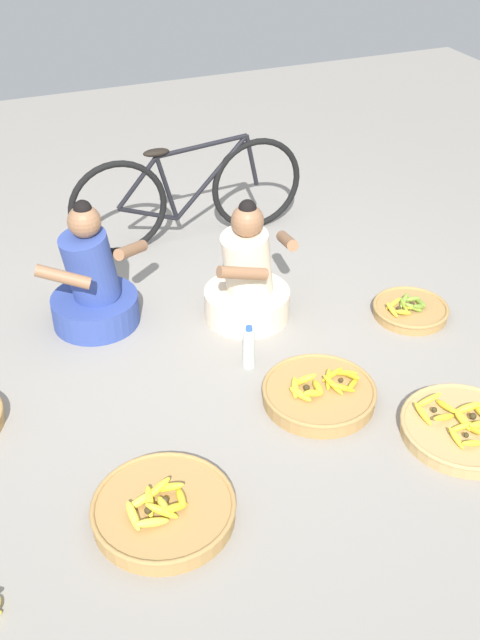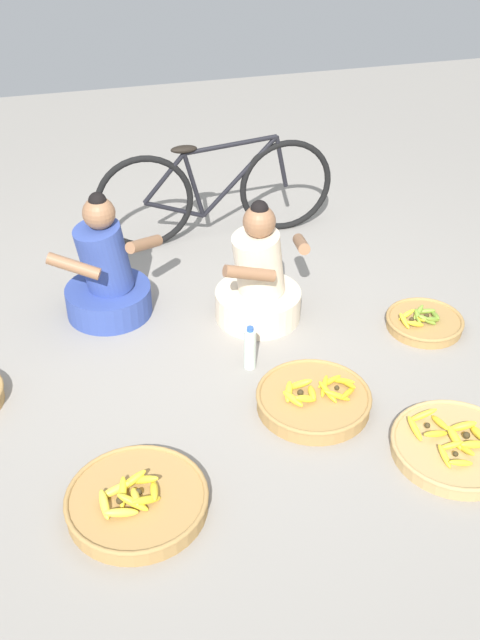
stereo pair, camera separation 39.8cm
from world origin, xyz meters
name	(u,v)px [view 2 (the right image)]	position (x,y,z in m)	size (l,w,h in m)	color
ground_plane	(231,351)	(0.00, 0.00, 0.00)	(10.00, 10.00, 0.00)	gray
vendor_woman_front	(259,282)	(0.25, 0.30, 0.25)	(0.61, 0.52, 0.78)	beige
vendor_woman_behind	(106,277)	(-0.62, 0.58, 0.26)	(0.71, 0.54, 0.81)	#334793
bicycle_leaning	(216,192)	(0.25, 1.35, 0.36)	(1.70, 0.08, 0.73)	black
banana_basket_back_center	(456,446)	(0.84, -1.08, 0.05)	(0.63, 0.63, 0.14)	tan
banana_basket_front_center	(314,399)	(0.29, -0.58, 0.05)	(0.60, 0.60, 0.16)	#A87F47
banana_basket_back_right	(424,322)	(1.18, -0.08, 0.04)	(0.46, 0.46, 0.13)	#A87F47
banana_basket_near_bicycle	(137,501)	(-0.70, -1.03, 0.05)	(0.64, 0.64, 0.16)	#A87F47
water_bottle	(250,348)	(0.07, -0.17, 0.13)	(0.07, 0.07, 0.27)	silver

